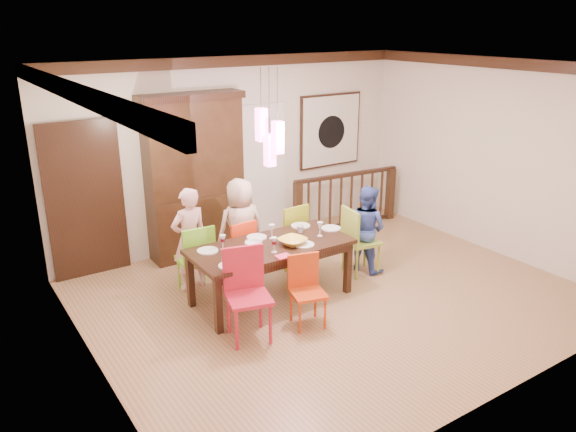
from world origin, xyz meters
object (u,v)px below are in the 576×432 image
china_hutch (195,176)px  person_end_right (366,228)px  chair_end_right (362,236)px  person_far_left (189,239)px  person_far_mid (241,228)px  chair_far_left (195,253)px  balustrade (346,199)px  dining_table (271,251)px

china_hutch → person_end_right: 2.62m
chair_end_right → person_far_left: person_far_left is taller
person_far_left → person_far_mid: (0.75, -0.02, 0.00)m
person_far_left → person_end_right: person_far_left is taller
chair_far_left → person_far_left: person_far_left is taller
chair_far_left → person_far_left: bearing=-85.4°
chair_far_left → china_hutch: bearing=-111.6°
china_hutch → balustrade: 2.74m
chair_far_left → china_hutch: size_ratio=0.39×
chair_end_right → person_far_left: (-2.19, 0.89, 0.14)m
china_hutch → person_far_left: size_ratio=1.75×
chair_far_left → chair_end_right: chair_end_right is taller
chair_far_left → balustrade: (3.20, 0.84, -0.04)m
balustrade → person_far_left: (-3.20, -0.69, 0.20)m
person_far_mid → balustrade: bearing=-158.9°
balustrade → person_far_left: person_far_left is taller
dining_table → china_hutch: 1.99m
balustrade → person_far_left: bearing=-162.6°
person_end_right → chair_end_right: bearing=98.5°
dining_table → person_far_left: 1.12m
person_far_left → chair_end_right: bearing=153.0°
chair_end_right → balustrade: 1.88m
chair_far_left → china_hutch: 1.48m
chair_far_left → person_far_left: 0.21m
person_far_left → person_far_mid: 0.75m
china_hutch → chair_end_right: bearing=-50.2°
person_far_mid → person_end_right: bearing=157.3°
china_hutch → person_end_right: bearing=-47.4°
dining_table → person_far_mid: 0.85m
chair_far_left → person_far_mid: bearing=-166.2°
chair_end_right → balustrade: (1.01, 1.58, -0.06)m
dining_table → person_end_right: size_ratio=1.64×
china_hutch → person_end_right: china_hutch is taller
chair_end_right → person_far_mid: size_ratio=0.70×
person_end_right → person_far_mid: bearing=46.8°
chair_end_right → china_hutch: size_ratio=0.40×
chair_far_left → balustrade: size_ratio=0.47×
chair_end_right → china_hutch: china_hutch is taller
balustrade → person_far_mid: bearing=-158.6°
person_end_right → balustrade: bearing=-45.9°
person_end_right → china_hutch: bearing=26.9°
dining_table → chair_end_right: chair_end_right is taller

